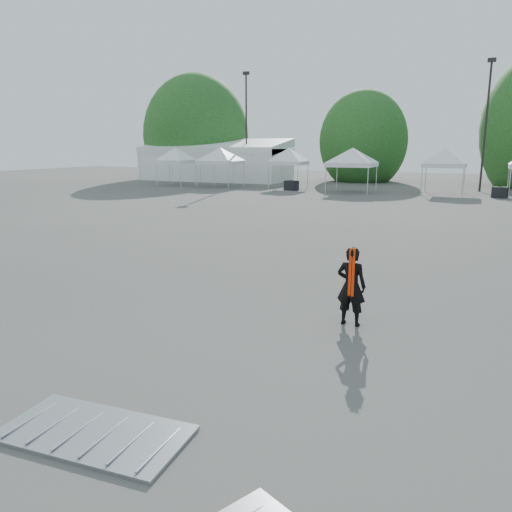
% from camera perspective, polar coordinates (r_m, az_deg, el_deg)
% --- Properties ---
extents(ground, '(120.00, 120.00, 0.00)m').
position_cam_1_polar(ground, '(11.60, 7.34, -4.89)').
color(ground, '#474442').
rests_on(ground, ground).
extents(marquee, '(15.00, 6.25, 4.23)m').
position_cam_1_polar(marquee, '(52.12, -4.67, 10.77)').
color(marquee, white).
rests_on(marquee, ground).
extents(light_pole_west, '(0.60, 0.25, 10.30)m').
position_cam_1_polar(light_pole_west, '(49.44, -1.12, 15.13)').
color(light_pole_west, black).
rests_on(light_pole_west, ground).
extents(light_pole_east, '(0.60, 0.25, 9.80)m').
position_cam_1_polar(light_pole_east, '(42.67, 24.84, 14.11)').
color(light_pole_east, black).
rests_on(light_pole_east, ground).
extents(tree_far_w, '(4.80, 4.80, 7.30)m').
position_cam_1_polar(tree_far_w, '(56.71, -6.85, 13.45)').
color(tree_far_w, '#382314').
rests_on(tree_far_w, ground).
extents(tree_mid_w, '(4.16, 4.16, 6.33)m').
position_cam_1_polar(tree_mid_w, '(51.84, 12.15, 12.70)').
color(tree_mid_w, '#382314').
rests_on(tree_mid_w, ground).
extents(tent_a, '(3.81, 3.81, 3.88)m').
position_cam_1_polar(tent_a, '(46.07, -9.19, 11.80)').
color(tent_a, silver).
rests_on(tent_a, ground).
extents(tent_b, '(4.50, 4.50, 3.88)m').
position_cam_1_polar(tent_b, '(43.69, -4.09, 11.90)').
color(tent_b, silver).
rests_on(tent_b, ground).
extents(tent_c, '(3.85, 3.85, 3.88)m').
position_cam_1_polar(tent_c, '(42.08, 3.78, 11.88)').
color(tent_c, silver).
rests_on(tent_c, ground).
extents(tent_d, '(4.72, 4.72, 3.88)m').
position_cam_1_polar(tent_d, '(38.89, 10.98, 11.65)').
color(tent_d, silver).
rests_on(tent_d, ground).
extents(tent_e, '(4.17, 4.17, 3.88)m').
position_cam_1_polar(tent_e, '(39.29, 20.84, 11.08)').
color(tent_e, silver).
rests_on(tent_e, ground).
extents(man, '(0.59, 0.40, 1.57)m').
position_cam_1_polar(man, '(9.85, 10.83, -3.38)').
color(man, black).
rests_on(man, ground).
extents(barrier_left, '(2.35, 1.29, 0.07)m').
position_cam_1_polar(barrier_left, '(6.71, -17.98, -18.63)').
color(barrier_left, '#A0A3A7').
rests_on(barrier_left, ground).
extents(crate_west, '(1.14, 0.98, 0.76)m').
position_cam_1_polar(crate_west, '(40.34, 4.06, 8.05)').
color(crate_west, black).
rests_on(crate_west, ground).
extents(crate_mid, '(1.06, 0.88, 0.74)m').
position_cam_1_polar(crate_mid, '(38.01, 26.08, 6.55)').
color(crate_mid, black).
rests_on(crate_mid, ground).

